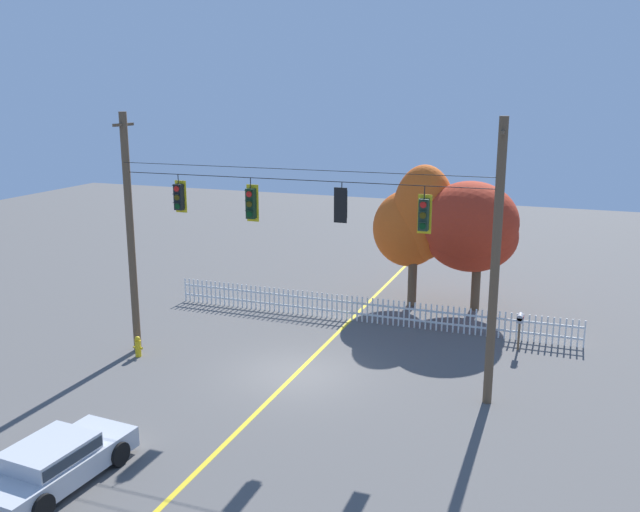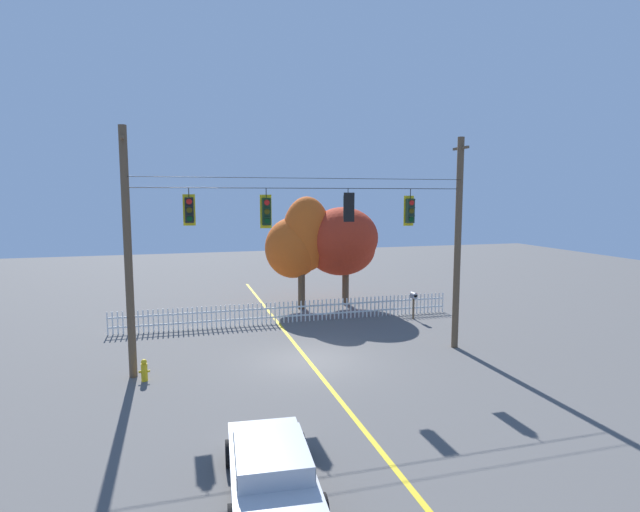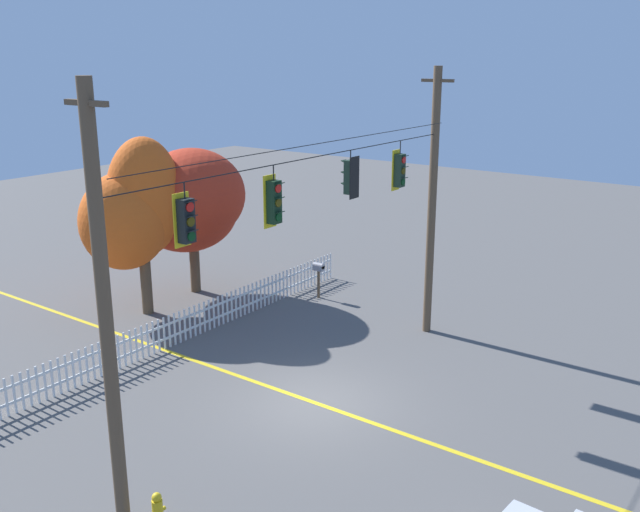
% 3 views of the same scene
% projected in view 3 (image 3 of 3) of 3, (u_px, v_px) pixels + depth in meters
% --- Properties ---
extents(ground, '(80.00, 80.00, 0.00)m').
position_uv_depth(ground, '(315.00, 403.00, 19.14)').
color(ground, '#565451').
extents(lane_centerline_stripe, '(0.16, 36.00, 0.01)m').
position_uv_depth(lane_centerline_stripe, '(315.00, 403.00, 19.14)').
color(lane_centerline_stripe, gold).
rests_on(lane_centerline_stripe, ground).
extents(signal_support_span, '(13.21, 1.10, 8.82)m').
position_uv_depth(signal_support_span, '(315.00, 244.00, 17.89)').
color(signal_support_span, brown).
rests_on(signal_support_span, ground).
extents(traffic_signal_southbound_primary, '(0.43, 0.38, 1.35)m').
position_uv_depth(traffic_signal_southbound_primary, '(186.00, 221.00, 14.12)').
color(traffic_signal_southbound_primary, black).
extents(traffic_signal_northbound_secondary, '(0.43, 0.38, 1.49)m').
position_uv_depth(traffic_signal_northbound_secondary, '(274.00, 202.00, 16.29)').
color(traffic_signal_northbound_secondary, black).
extents(traffic_signal_eastbound_side, '(0.43, 0.38, 1.29)m').
position_uv_depth(traffic_signal_eastbound_side, '(351.00, 177.00, 18.72)').
color(traffic_signal_eastbound_side, black).
extents(traffic_signal_northbound_primary, '(0.43, 0.38, 1.49)m').
position_uv_depth(traffic_signal_northbound_primary, '(399.00, 170.00, 20.83)').
color(traffic_signal_northbound_primary, black).
extents(white_picket_fence, '(17.43, 0.06, 1.09)m').
position_uv_depth(white_picket_fence, '(177.00, 328.00, 22.92)').
color(white_picket_fence, white).
rests_on(white_picket_fence, ground).
extents(autumn_maple_near_fence, '(3.76, 3.04, 6.41)m').
position_uv_depth(autumn_maple_near_fence, '(134.00, 210.00, 24.93)').
color(autumn_maple_near_fence, brown).
rests_on(autumn_maple_near_fence, ground).
extents(autumn_maple_mid, '(4.14, 4.25, 5.80)m').
position_uv_depth(autumn_maple_mid, '(189.00, 202.00, 26.77)').
color(autumn_maple_mid, brown).
rests_on(autumn_maple_mid, ground).
extents(fire_hydrant, '(0.38, 0.22, 0.79)m').
position_uv_depth(fire_hydrant, '(158.00, 510.00, 14.01)').
color(fire_hydrant, gold).
rests_on(fire_hydrant, ground).
extents(roadside_mailbox, '(0.25, 0.44, 1.43)m').
position_uv_depth(roadside_mailbox, '(319.00, 269.00, 27.08)').
color(roadside_mailbox, brown).
rests_on(roadside_mailbox, ground).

